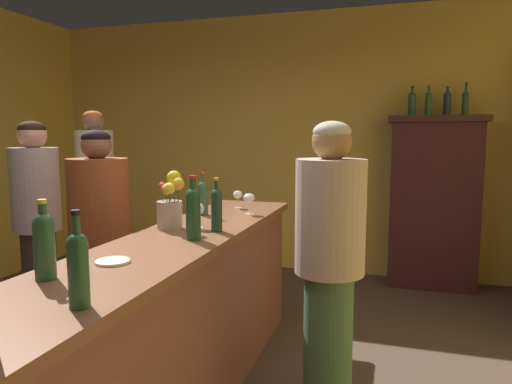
{
  "coord_description": "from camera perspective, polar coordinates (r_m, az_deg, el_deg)",
  "views": [
    {
      "loc": [
        1.4,
        -2.09,
        1.53
      ],
      "look_at": [
        0.62,
        0.44,
        1.21
      ],
      "focal_mm": 32.33,
      "sensor_mm": 36.0,
      "label": 1
    }
  ],
  "objects": [
    {
      "name": "wine_bottle_malbec",
      "position": [
        2.43,
        -7.78,
        -2.33
      ],
      "size": [
        0.08,
        0.08,
        0.34
      ],
      "color": "#1A3F20",
      "rests_on": "bar_counter"
    },
    {
      "name": "wine_glass_front",
      "position": [
        2.74,
        -7.26,
        -2.15
      ],
      "size": [
        0.08,
        0.08,
        0.15
      ],
      "color": "white",
      "rests_on": "bar_counter"
    },
    {
      "name": "patron_redhead",
      "position": [
        3.29,
        -18.74,
        -5.33
      ],
      "size": [
        0.4,
        0.4,
        1.57
      ],
      "rotation": [
        0.0,
        0.0,
        -0.53
      ],
      "color": "gray",
      "rests_on": "ground"
    },
    {
      "name": "display_bottle_midright",
      "position": [
        4.92,
        24.48,
        10.12
      ],
      "size": [
        0.06,
        0.06,
        0.31
      ],
      "color": "#2B4529",
      "rests_on": "display_cabinet"
    },
    {
      "name": "display_bottle_center",
      "position": [
        4.91,
        22.57,
        10.25
      ],
      "size": [
        0.07,
        0.07,
        0.29
      ],
      "color": "#1E2B3C",
      "rests_on": "display_cabinet"
    },
    {
      "name": "wine_bottle_rose",
      "position": [
        3.19,
        -6.59,
        -0.53
      ],
      "size": [
        0.07,
        0.07,
        0.3
      ],
      "color": "#2C5135",
      "rests_on": "bar_counter"
    },
    {
      "name": "wine_bottle_chardonnay",
      "position": [
        1.93,
        -24.73,
        -5.7
      ],
      "size": [
        0.08,
        0.08,
        0.31
      ],
      "color": "#224A2C",
      "rests_on": "bar_counter"
    },
    {
      "name": "patron_in_navy",
      "position": [
        4.17,
        -19.11,
        -1.21
      ],
      "size": [
        0.31,
        0.31,
        1.74
      ],
      "rotation": [
        0.0,
        0.0,
        -0.73
      ],
      "color": "brown",
      "rests_on": "ground"
    },
    {
      "name": "flower_arrangement",
      "position": [
        2.74,
        -10.54,
        -1.58
      ],
      "size": [
        0.17,
        0.16,
        0.34
      ],
      "color": "tan",
      "rests_on": "bar_counter"
    },
    {
      "name": "wine_bottle_pinot",
      "position": [
        2.63,
        -4.9,
        -1.96
      ],
      "size": [
        0.06,
        0.06,
        0.31
      ],
      "color": "#183625",
      "rests_on": "bar_counter"
    },
    {
      "name": "wine_bottle_merlot",
      "position": [
        1.58,
        -21.15,
        -8.52
      ],
      "size": [
        0.07,
        0.07,
        0.32
      ],
      "color": "#224A2F",
      "rests_on": "bar_counter"
    },
    {
      "name": "display_cabinet",
      "position": [
        4.93,
        21.13,
        -0.85
      ],
      "size": [
        0.92,
        0.39,
        1.72
      ],
      "color": "#39171B",
      "rests_on": "ground"
    },
    {
      "name": "wine_glass_rear",
      "position": [
        3.2,
        -0.87,
        -0.84
      ],
      "size": [
        0.08,
        0.08,
        0.15
      ],
      "color": "white",
      "rests_on": "bar_counter"
    },
    {
      "name": "display_bottle_left",
      "position": [
        4.89,
        18.73,
        10.42
      ],
      "size": [
        0.07,
        0.07,
        0.29
      ],
      "color": "#214834",
      "rests_on": "display_cabinet"
    },
    {
      "name": "display_bottle_midleft",
      "position": [
        4.89,
        20.55,
        10.36
      ],
      "size": [
        0.06,
        0.06,
        0.3
      ],
      "color": "#255332",
      "rests_on": "display_cabinet"
    },
    {
      "name": "patron_tall",
      "position": [
        3.81,
        -25.47,
        -3.13
      ],
      "size": [
        0.34,
        0.34,
        1.64
      ],
      "rotation": [
        0.0,
        0.0,
        -0.49
      ],
      "color": "#33282C",
      "rests_on": "ground"
    },
    {
      "name": "wall_back",
      "position": [
        5.35,
        1.86,
        5.96
      ],
      "size": [
        5.4,
        0.12,
        2.87
      ],
      "primitive_type": "cube",
      "color": "gold",
      "rests_on": "ground"
    },
    {
      "name": "bartender",
      "position": [
        2.49,
        9.08,
        -8.25
      ],
      "size": [
        0.37,
        0.37,
        1.61
      ],
      "rotation": [
        0.0,
        0.0,
        2.9
      ],
      "color": "#416445",
      "rests_on": "ground"
    },
    {
      "name": "bar_counter",
      "position": [
        2.58,
        -10.8,
        -16.75
      ],
      "size": [
        0.57,
        3.09,
        0.99
      ],
      "color": "brown",
      "rests_on": "ground"
    },
    {
      "name": "wine_glass_mid",
      "position": [
        3.47,
        -2.28,
        -0.42
      ],
      "size": [
        0.07,
        0.07,
        0.13
      ],
      "color": "white",
      "rests_on": "bar_counter"
    },
    {
      "name": "cheese_plate",
      "position": [
        2.1,
        -17.32,
        -8.21
      ],
      "size": [
        0.15,
        0.15,
        0.01
      ],
      "primitive_type": "cylinder",
      "color": "white",
      "rests_on": "bar_counter"
    }
  ]
}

